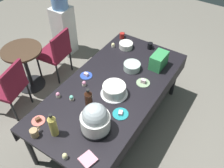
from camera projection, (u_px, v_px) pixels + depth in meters
name	position (u px, v px, depth m)	size (l,w,h in m)	color
ground	(112.00, 124.00, 3.49)	(9.00, 9.00, 0.00)	slate
potluck_table	(112.00, 90.00, 3.01)	(2.20, 1.10, 0.75)	black
frosted_layer_cake	(114.00, 90.00, 2.83)	(0.32, 0.32, 0.14)	silver
slow_cooker	(95.00, 120.00, 2.41)	(0.32, 0.32, 0.35)	black
glass_salad_bowl	(132.00, 66.00, 3.17)	(0.22, 0.22, 0.09)	#B2C6BC
ceramic_snack_bowl	(126.00, 45.00, 3.52)	(0.20, 0.20, 0.08)	silver
dessert_plate_cobalt	(86.00, 75.00, 3.10)	(0.16, 0.16, 0.05)	#2D4CB2
dessert_plate_teal	(121.00, 114.00, 2.66)	(0.18, 0.18, 0.04)	teal
dessert_plate_coral	(38.00, 120.00, 2.59)	(0.15, 0.15, 0.05)	#E07266
dessert_plate_sage	(143.00, 82.00, 3.01)	(0.17, 0.17, 0.06)	#8CA87F
cupcake_vanilla	(58.00, 95.00, 2.83)	(0.05, 0.05, 0.07)	beige
cupcake_berry	(65.00, 156.00, 2.27)	(0.05, 0.05, 0.07)	beige
cupcake_cocoa	(113.00, 45.00, 3.54)	(0.05, 0.05, 0.07)	beige
cupcake_lemon	(72.00, 98.00, 2.79)	(0.05, 0.05, 0.07)	beige
cupcake_mint	(84.00, 84.00, 2.96)	(0.05, 0.05, 0.07)	beige
soda_bottle_cola	(89.00, 101.00, 2.58)	(0.08, 0.08, 0.35)	#33190F
soda_bottle_ginger_ale	(53.00, 125.00, 2.39)	(0.08, 0.08, 0.30)	gold
coffee_mug_black	(150.00, 46.00, 3.50)	(0.11, 0.07, 0.09)	black
coffee_mug_tan	(34.00, 133.00, 2.44)	(0.12, 0.08, 0.09)	tan
coffee_mug_red	(122.00, 36.00, 3.70)	(0.11, 0.07, 0.09)	#B2231E
soda_carton	(159.00, 61.00, 3.17)	(0.26, 0.16, 0.20)	#338C4C
paper_napkin_stack	(88.00, 159.00, 2.26)	(0.14, 0.14, 0.02)	pink
maroon_chair_left	(10.00, 86.00, 3.35)	(0.53, 0.53, 0.85)	maroon
maroon_chair_right	(56.00, 51.00, 3.91)	(0.48, 0.48, 0.85)	maroon
round_cafe_table	(25.00, 61.00, 3.72)	(0.60, 0.60, 0.72)	#473323
water_cooler	(63.00, 24.00, 4.33)	(0.32, 0.32, 1.24)	silver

